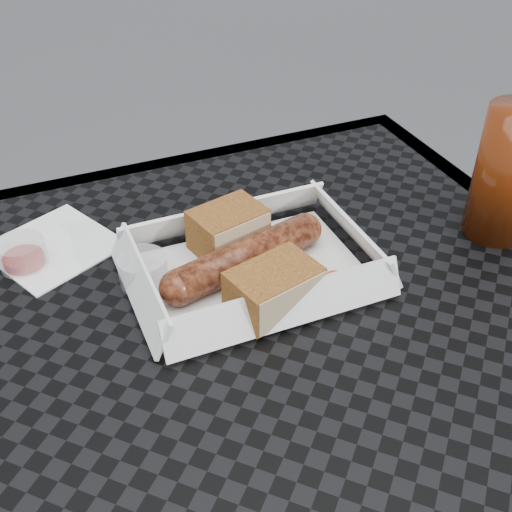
{
  "coord_description": "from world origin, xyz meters",
  "views": [
    {
      "loc": [
        -0.13,
        -0.36,
        1.16
      ],
      "look_at": [
        0.06,
        0.11,
        0.78
      ],
      "focal_mm": 45.0,
      "sensor_mm": 36.0,
      "label": 1
    }
  ],
  "objects": [
    {
      "name": "patio_table",
      "position": [
        0.0,
        0.0,
        0.67
      ],
      "size": [
        0.8,
        0.8,
        0.74
      ],
      "color": "black",
      "rests_on": "ground"
    },
    {
      "name": "food_tray",
      "position": [
        0.06,
        0.12,
        0.75
      ],
      "size": [
        0.22,
        0.15,
        0.0
      ],
      "primitive_type": "cube",
      "color": "white",
      "rests_on": "patio_table"
    },
    {
      "name": "bratwurst",
      "position": [
        0.06,
        0.13,
        0.77
      ],
      "size": [
        0.19,
        0.08,
        0.04
      ],
      "rotation": [
        0.0,
        0.0,
        0.25
      ],
      "color": "brown",
      "rests_on": "food_tray"
    },
    {
      "name": "bread_near",
      "position": [
        0.06,
        0.17,
        0.77
      ],
      "size": [
        0.09,
        0.07,
        0.05
      ],
      "primitive_type": "cube",
      "rotation": [
        0.0,
        0.0,
        0.25
      ],
      "color": "brown",
      "rests_on": "food_tray"
    },
    {
      "name": "bread_far",
      "position": [
        0.06,
        0.07,
        0.77
      ],
      "size": [
        0.09,
        0.07,
        0.04
      ],
      "primitive_type": "cube",
      "rotation": [
        0.0,
        0.0,
        0.25
      ],
      "color": "brown",
      "rests_on": "food_tray"
    },
    {
      "name": "veg_garnish",
      "position": [
        0.14,
        0.07,
        0.75
      ],
      "size": [
        0.03,
        0.03,
        0.0
      ],
      "color": "red",
      "rests_on": "food_tray"
    },
    {
      "name": "napkin",
      "position": [
        -0.12,
        0.25,
        0.75
      ],
      "size": [
        0.16,
        0.16,
        0.0
      ],
      "primitive_type": "cube",
      "rotation": [
        0.0,
        0.0,
        0.44
      ],
      "color": "white",
      "rests_on": "patio_table"
    },
    {
      "name": "condiment_cup_sauce",
      "position": [
        -0.15,
        0.23,
        0.76
      ],
      "size": [
        0.05,
        0.05,
        0.03
      ],
      "primitive_type": "cylinder",
      "color": "maroon",
      "rests_on": "patio_table"
    },
    {
      "name": "condiment_cup_empty",
      "position": [
        -0.04,
        0.16,
        0.76
      ],
      "size": [
        0.05,
        0.05,
        0.03
      ],
      "primitive_type": "cylinder",
      "color": "silver",
      "rests_on": "patio_table"
    },
    {
      "name": "drink_glass",
      "position": [
        0.35,
        0.09,
        0.82
      ],
      "size": [
        0.07,
        0.07,
        0.15
      ],
      "primitive_type": "cylinder",
      "color": "#4B1906",
      "rests_on": "patio_table"
    }
  ]
}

